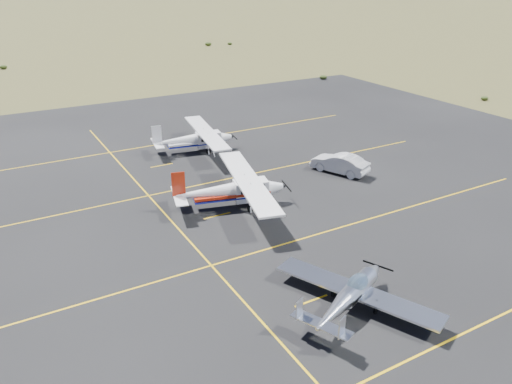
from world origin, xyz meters
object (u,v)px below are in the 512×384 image
object	(u,v)px
aircraft_low_wing	(351,294)
aircraft_cessna	(231,189)
sedan	(340,163)
aircraft_plain	(194,139)

from	to	relation	value
aircraft_low_wing	aircraft_cessna	size ratio (longest dim) A/B	0.72
aircraft_low_wing	sedan	size ratio (longest dim) A/B	1.77
aircraft_low_wing	aircraft_plain	xyz separation A→B (m)	(2.66, 25.38, 0.33)
aircraft_low_wing	sedan	bearing A→B (deg)	29.34
aircraft_low_wing	sedan	distance (m)	18.35
aircraft_cessna	aircraft_low_wing	bearing A→B (deg)	-76.87
aircraft_low_wing	aircraft_cessna	distance (m)	13.31
aircraft_plain	sedan	distance (m)	13.52
aircraft_cessna	aircraft_plain	world-z (taller)	aircraft_cessna
sedan	aircraft_plain	bearing A→B (deg)	-75.70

